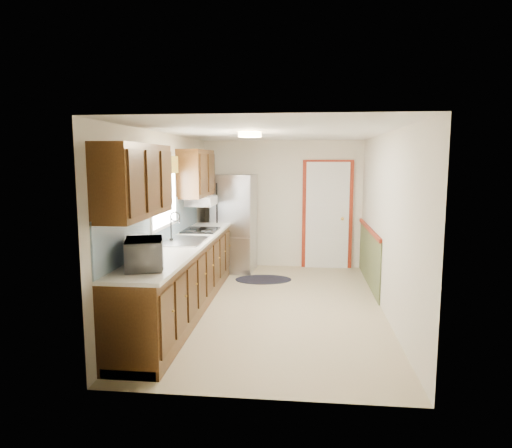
# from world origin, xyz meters

# --- Properties ---
(room_shell) EXTENTS (3.20, 5.20, 2.52)m
(room_shell) POSITION_xyz_m (0.00, 0.00, 1.20)
(room_shell) COLOR tan
(room_shell) RESTS_ON ground
(kitchen_run) EXTENTS (0.63, 4.00, 2.20)m
(kitchen_run) POSITION_xyz_m (-1.24, -0.29, 0.81)
(kitchen_run) COLOR #39200D
(kitchen_run) RESTS_ON ground
(back_wall_trim) EXTENTS (1.12, 2.30, 2.08)m
(back_wall_trim) POSITION_xyz_m (0.99, 2.21, 0.89)
(back_wall_trim) COLOR maroon
(back_wall_trim) RESTS_ON ground
(ceiling_fixture) EXTENTS (0.30, 0.30, 0.06)m
(ceiling_fixture) POSITION_xyz_m (-0.30, -0.20, 2.36)
(ceiling_fixture) COLOR #FFD88C
(ceiling_fixture) RESTS_ON room_shell
(microwave) EXTENTS (0.46, 0.61, 0.37)m
(microwave) POSITION_xyz_m (-1.20, -1.75, 1.12)
(microwave) COLOR white
(microwave) RESTS_ON kitchen_run
(refrigerator) EXTENTS (0.79, 0.77, 1.78)m
(refrigerator) POSITION_xyz_m (-0.86, 2.05, 0.89)
(refrigerator) COLOR #B7B7BC
(refrigerator) RESTS_ON ground
(rug) EXTENTS (1.03, 0.73, 0.01)m
(rug) POSITION_xyz_m (-0.26, 1.42, 0.01)
(rug) COLOR black
(rug) RESTS_ON ground
(cooktop) EXTENTS (0.52, 0.62, 0.02)m
(cooktop) POSITION_xyz_m (-1.19, 0.75, 0.95)
(cooktop) COLOR black
(cooktop) RESTS_ON kitchen_run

